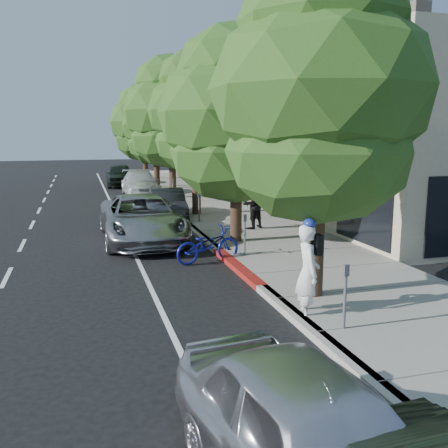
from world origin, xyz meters
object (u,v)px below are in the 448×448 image
object	(u,v)px
cyclist	(308,272)
pedestrian	(252,204)
silver_suv	(142,219)
street_tree_2	(196,113)
street_tree_0	(320,95)
street_tree_5	(144,123)
white_pickup	(140,184)
street_tree_1	(236,116)
street_tree_4	(156,126)
dark_suv_far	(120,175)
dark_sedan	(167,204)
street_tree_3	(171,113)
bicycle	(208,245)
near_car_a	(316,448)

from	to	relation	value
cyclist	pedestrian	distance (m)	9.14
silver_suv	pedestrian	world-z (taller)	pedestrian
street_tree_2	cyclist	bearing A→B (deg)	-92.86
street_tree_0	street_tree_5	xyz separation A→B (m)	(0.00, 30.00, -0.13)
street_tree_2	white_pickup	xyz separation A→B (m)	(-1.56, 8.35, -3.91)
street_tree_1	street_tree_4	xyz separation A→B (m)	(0.00, 18.00, -0.16)
cyclist	street_tree_2	bearing A→B (deg)	8.52
dark_suv_far	pedestrian	world-z (taller)	pedestrian
street_tree_2	street_tree_4	size ratio (longest dim) A/B	1.07
dark_sedan	dark_suv_far	world-z (taller)	dark_suv_far
dark_suv_far	street_tree_3	bearing A→B (deg)	-72.33
street_tree_2	bicycle	xyz separation A→B (m)	(-1.50, -7.98, -4.12)
pedestrian	street_tree_5	bearing A→B (deg)	-115.18
street_tree_2	pedestrian	distance (m)	5.53
white_pickup	near_car_a	size ratio (longest dim) A/B	1.14
street_tree_1	street_tree_4	distance (m)	18.00
street_tree_0	silver_suv	distance (m)	8.95
cyclist	dark_sedan	bearing A→B (deg)	14.76
street_tree_5	dark_suv_far	size ratio (longest dim) A/B	1.63
cyclist	bicycle	xyz separation A→B (m)	(-0.85, 5.02, -0.47)
street_tree_5	dark_sedan	xyz separation A→B (m)	(-1.40, -18.29, -3.83)
street_tree_0	white_pickup	distance (m)	20.78
street_tree_3	near_car_a	xyz separation A→B (m)	(-2.94, -24.00, -4.10)
street_tree_5	dark_suv_far	world-z (taller)	street_tree_5
street_tree_0	silver_suv	bearing A→B (deg)	111.99
street_tree_0	street_tree_3	size ratio (longest dim) A/B	0.94
street_tree_2	bicycle	world-z (taller)	street_tree_2
street_tree_2	street_tree_5	xyz separation A→B (m)	(0.00, 18.00, -0.14)
street_tree_0	bicycle	distance (m)	5.93
white_pickup	street_tree_5	bearing A→B (deg)	81.79
street_tree_1	white_pickup	xyz separation A→B (m)	(-1.56, 14.35, -3.63)
street_tree_5	dark_suv_far	distance (m)	5.68
street_tree_3	white_pickup	size ratio (longest dim) A/B	1.57
street_tree_2	dark_suv_far	xyz separation A→B (m)	(-2.32, 14.38, -3.86)
street_tree_5	near_car_a	xyz separation A→B (m)	(-2.94, -36.00, -3.74)
white_pickup	pedestrian	world-z (taller)	pedestrian
street_tree_5	white_pickup	xyz separation A→B (m)	(-1.56, -9.65, -3.76)
street_tree_5	silver_suv	distance (m)	23.00
street_tree_0	street_tree_3	xyz separation A→B (m)	(-0.00, 18.00, 0.23)
street_tree_1	pedestrian	xyz separation A→B (m)	(1.25, 1.94, -3.26)
silver_suv	dark_sedan	world-z (taller)	silver_suv
street_tree_1	street_tree_4	world-z (taller)	street_tree_1
street_tree_4	street_tree_2	bearing A→B (deg)	-90.00
bicycle	street_tree_1	bearing A→B (deg)	-49.90
street_tree_5	bicycle	bearing A→B (deg)	-93.30
dark_sedan	white_pickup	distance (m)	8.64
street_tree_0	cyclist	size ratio (longest dim) A/B	3.77
bicycle	pedestrian	bearing A→B (deg)	-47.79
bicycle	white_pickup	xyz separation A→B (m)	(-0.07, 16.33, 0.21)
street_tree_3	cyclist	xyz separation A→B (m)	(-0.65, -19.00, -3.86)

